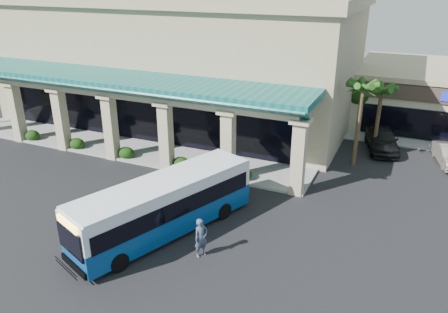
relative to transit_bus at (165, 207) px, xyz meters
The scene contains 9 objects.
ground 2.48m from the transit_bus, 121.07° to the left, with size 110.00×110.00×0.00m, color black.
main_building 20.32m from the transit_bus, 117.02° to the left, with size 30.80×14.80×11.35m, color tan, non-canonical shape.
arcade 12.48m from the transit_bus, 136.70° to the left, with size 30.00×6.20×5.70m, color #0E5451, non-canonical shape.
palm_0 14.86m from the transit_bus, 59.55° to the left, with size 2.40×2.40×6.60m, color #1C4211, non-canonical shape.
palm_1 17.90m from the transit_bus, 61.67° to the left, with size 2.40×2.40×5.80m, color #1C4211, non-canonical shape.
broadleaf_tree 21.72m from the transit_bus, 72.65° to the left, with size 2.60×2.60×4.81m, color black, non-canonical shape.
transit_bus is the anchor object (origin of this frame).
pedestrian 2.83m from the transit_bus, 22.66° to the right, with size 0.71×0.47×1.95m, color #404A61.
car_silver 18.74m from the transit_bus, 61.59° to the left, with size 2.06×5.12×1.75m, color black.
Camera 1 is at (11.58, -18.09, 12.27)m, focal length 35.00 mm.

